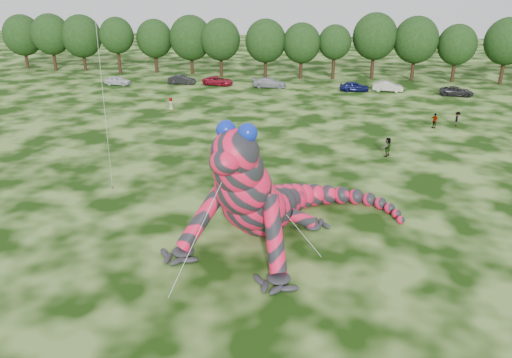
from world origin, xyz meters
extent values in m
plane|color=#16330A|center=(0.00, 0.00, 0.00)|extent=(240.00, 240.00, 0.00)
cylinder|color=silver|center=(-14.87, 6.60, 9.98)|extent=(0.02, 0.02, 20.48)
cylinder|color=#382314|center=(-16.00, 8.59, 0.12)|extent=(0.08, 0.08, 0.24)
imported|color=silver|center=(-32.02, 47.41, 0.69)|extent=(4.18, 1.99, 1.38)
imported|color=black|center=(-22.33, 49.47, 0.70)|extent=(4.29, 1.61, 1.40)
imported|color=maroon|center=(-16.55, 49.68, 0.66)|extent=(5.10, 3.05, 1.33)
imported|color=#9FA3A9|center=(-8.41, 49.09, 0.74)|extent=(5.10, 2.14, 1.47)
imported|color=#0D1246|center=(4.29, 48.30, 0.73)|extent=(4.40, 1.99, 1.47)
imported|color=beige|center=(9.15, 48.98, 0.72)|extent=(4.48, 1.84, 1.44)
imported|color=#262729|center=(18.53, 47.48, 0.64)|extent=(4.83, 2.69, 1.28)
imported|color=gray|center=(-18.94, 33.31, 0.83)|extent=(0.85, 0.59, 1.66)
imported|color=gray|center=(6.52, 19.88, 0.91)|extent=(1.39, 1.69, 1.81)
imported|color=gray|center=(12.55, 30.28, 0.84)|extent=(0.96, 1.02, 1.69)
imported|color=gray|center=(-7.91, 21.21, 0.85)|extent=(1.04, 0.97, 1.71)
imported|color=gray|center=(15.24, 31.41, 0.83)|extent=(0.82, 1.18, 1.67)
camera|label=1|loc=(0.98, -26.06, 15.90)|focal=35.00mm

